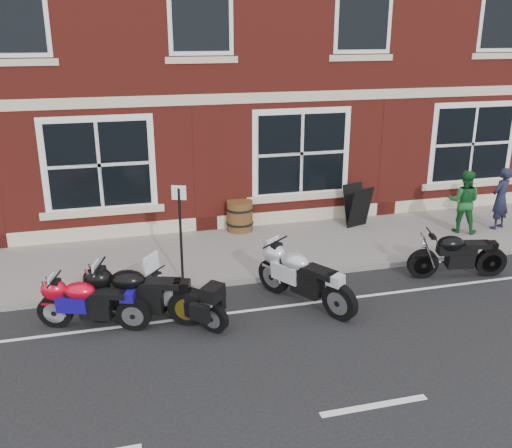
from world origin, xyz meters
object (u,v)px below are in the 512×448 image
at_px(pedestrian_left, 501,198).
at_px(pedestrian_right, 464,202).
at_px(moto_touring_silver, 182,296).
at_px(barrel_planter, 240,216).
at_px(moto_naked_black, 455,253).
at_px(a_board_sign, 357,205).
at_px(moto_sport_black, 140,292).
at_px(moto_sport_silver, 305,275).
at_px(parking_sign, 180,227).
at_px(moto_sport_red, 91,301).

relative_size(pedestrian_left, pedestrian_right, 1.00).
relative_size(moto_touring_silver, barrel_planter, 1.84).
xyz_separation_m(moto_naked_black, a_board_sign, (-0.73, 3.31, 0.11)).
height_order(moto_sport_black, moto_sport_silver, moto_sport_silver).
relative_size(a_board_sign, barrel_planter, 1.38).
height_order(moto_sport_silver, parking_sign, parking_sign).
bearing_deg(parking_sign, moto_naked_black, 11.82).
distance_m(moto_sport_red, parking_sign, 2.29).
bearing_deg(pedestrian_right, moto_sport_black, 53.21).
bearing_deg(parking_sign, moto_touring_silver, -76.81).
bearing_deg(moto_sport_black, a_board_sign, -38.56).
xyz_separation_m(moto_touring_silver, moto_sport_silver, (2.34, 0.09, 0.10)).
bearing_deg(moto_sport_black, moto_touring_silver, -82.87).
xyz_separation_m(moto_sport_silver, a_board_sign, (2.75, 3.70, 0.05)).
relative_size(moto_sport_red, parking_sign, 0.96).
bearing_deg(barrel_planter, a_board_sign, -7.46).
xyz_separation_m(moto_sport_black, pedestrian_left, (9.19, 2.47, 0.31)).
xyz_separation_m(barrel_planter, parking_sign, (-1.85, -2.75, 0.78)).
bearing_deg(a_board_sign, parking_sign, -172.06).
bearing_deg(moto_touring_silver, moto_sport_black, 123.90).
xyz_separation_m(moto_naked_black, pedestrian_right, (1.61, 2.16, 0.37)).
bearing_deg(moto_sport_red, barrel_planter, -22.54).
bearing_deg(moto_naked_black, moto_sport_red, 103.48).
height_order(moto_sport_black, pedestrian_right, pedestrian_right).
height_order(moto_touring_silver, barrel_planter, moto_touring_silver).
bearing_deg(moto_sport_black, moto_sport_red, 108.03).
bearing_deg(moto_naked_black, pedestrian_left, -40.00).
xyz_separation_m(a_board_sign, parking_sign, (-4.88, -2.35, 0.63)).
distance_m(moto_sport_red, barrel_planter, 5.39).
height_order(pedestrian_left, a_board_sign, pedestrian_left).
bearing_deg(moto_naked_black, barrel_planter, 56.54).
relative_size(moto_touring_silver, moto_sport_silver, 0.68).
distance_m(moto_touring_silver, moto_sport_silver, 2.34).
relative_size(moto_sport_silver, parking_sign, 1.03).
distance_m(moto_touring_silver, parking_sign, 1.65).
distance_m(moto_sport_black, moto_sport_silver, 3.05).
distance_m(pedestrian_right, a_board_sign, 2.62).
bearing_deg(moto_sport_silver, moto_sport_black, 148.57).
bearing_deg(moto_naked_black, moto_sport_silver, 107.47).
height_order(moto_sport_red, moto_sport_silver, moto_sport_silver).
height_order(moto_sport_silver, pedestrian_right, pedestrian_right).
xyz_separation_m(moto_naked_black, barrel_planter, (-3.76, 3.71, -0.04)).
bearing_deg(moto_touring_silver, moto_sport_red, 129.73).
height_order(moto_sport_red, moto_sport_black, moto_sport_black).
height_order(moto_touring_silver, moto_naked_black, moto_touring_silver).
bearing_deg(a_board_sign, pedestrian_left, -36.63).
bearing_deg(moto_sport_red, pedestrian_right, -55.29).
relative_size(moto_sport_red, pedestrian_right, 1.22).
bearing_deg(barrel_planter, moto_sport_black, -124.46).
bearing_deg(moto_naked_black, a_board_sign, 23.50).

